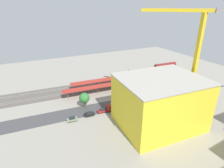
{
  "coord_description": "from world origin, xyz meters",
  "views": [
    {
      "loc": [
        41.68,
        67.16,
        41.24
      ],
      "look_at": [
        8.34,
        -0.41,
        9.0
      ],
      "focal_mm": 29.56,
      "sensor_mm": 36.0,
      "label": 1
    }
  ],
  "objects_px": {
    "construction_building": "(159,103)",
    "traffic_light": "(150,84)",
    "locomotive": "(138,74)",
    "parked_car_1": "(145,101)",
    "box_truck_1": "(132,101)",
    "parked_car_4": "(103,111)",
    "box_truck_0": "(116,106)",
    "passenger_coach": "(165,67)",
    "parked_car_3": "(118,108)",
    "parked_car_0": "(156,98)",
    "tower_crane": "(191,54)",
    "street_tree_2": "(84,98)",
    "parked_car_6": "(72,119)",
    "platform_canopy_near": "(112,84)",
    "platform_canopy_far": "(122,77)",
    "street_tree_1": "(137,84)",
    "street_tree_0": "(171,78)",
    "parked_car_2": "(131,104)",
    "parked_car_5": "(89,114)"
  },
  "relations": [
    {
      "from": "construction_building",
      "to": "street_tree_2",
      "type": "xyz_separation_m",
      "value": [
        20.72,
        -23.43,
        -4.31
      ]
    },
    {
      "from": "parked_car_2",
      "to": "street_tree_2",
      "type": "distance_m",
      "value": 20.7
    },
    {
      "from": "passenger_coach",
      "to": "street_tree_2",
      "type": "distance_m",
      "value": 67.75
    },
    {
      "from": "platform_canopy_near",
      "to": "box_truck_1",
      "type": "bearing_deg",
      "value": 96.69
    },
    {
      "from": "tower_crane",
      "to": "box_truck_1",
      "type": "distance_m",
      "value": 31.12
    },
    {
      "from": "parked_car_1",
      "to": "parked_car_4",
      "type": "relative_size",
      "value": 0.95
    },
    {
      "from": "street_tree_1",
      "to": "construction_building",
      "type": "bearing_deg",
      "value": 74.96
    },
    {
      "from": "parked_car_0",
      "to": "parked_car_3",
      "type": "relative_size",
      "value": 0.88
    },
    {
      "from": "parked_car_6",
      "to": "tower_crane",
      "type": "relative_size",
      "value": 0.1
    },
    {
      "from": "parked_car_2",
      "to": "box_truck_1",
      "type": "distance_m",
      "value": 1.25
    },
    {
      "from": "parked_car_1",
      "to": "parked_car_5",
      "type": "xyz_separation_m",
      "value": [
        26.64,
        -0.75,
        -0.08
      ]
    },
    {
      "from": "tower_crane",
      "to": "street_tree_2",
      "type": "distance_m",
      "value": 46.13
    },
    {
      "from": "traffic_light",
      "to": "construction_building",
      "type": "bearing_deg",
      "value": 58.84
    },
    {
      "from": "construction_building",
      "to": "traffic_light",
      "type": "xyz_separation_m",
      "value": [
        -14.49,
        -23.97,
        -4.67
      ]
    },
    {
      "from": "platform_canopy_far",
      "to": "street_tree_1",
      "type": "relative_size",
      "value": 7.62
    },
    {
      "from": "platform_canopy_far",
      "to": "parked_car_2",
      "type": "bearing_deg",
      "value": 69.19
    },
    {
      "from": "locomotive",
      "to": "platform_canopy_far",
      "type": "bearing_deg",
      "value": 19.8
    },
    {
      "from": "parked_car_4",
      "to": "box_truck_0",
      "type": "height_order",
      "value": "box_truck_0"
    },
    {
      "from": "parked_car_0",
      "to": "parked_car_2",
      "type": "height_order",
      "value": "parked_car_0"
    },
    {
      "from": "passenger_coach",
      "to": "parked_car_1",
      "type": "bearing_deg",
      "value": 38.25
    },
    {
      "from": "parked_car_0",
      "to": "parked_car_1",
      "type": "xyz_separation_m",
      "value": [
        6.53,
        0.27,
        0.09
      ]
    },
    {
      "from": "platform_canopy_near",
      "to": "street_tree_1",
      "type": "height_order",
      "value": "street_tree_1"
    },
    {
      "from": "parked_car_6",
      "to": "box_truck_1",
      "type": "height_order",
      "value": "box_truck_1"
    },
    {
      "from": "street_tree_2",
      "to": "street_tree_0",
      "type": "bearing_deg",
      "value": -179.39
    },
    {
      "from": "passenger_coach",
      "to": "street_tree_2",
      "type": "bearing_deg",
      "value": 19.04
    },
    {
      "from": "tower_crane",
      "to": "parked_car_5",
      "type": "bearing_deg",
      "value": -18.85
    },
    {
      "from": "parked_car_1",
      "to": "box_truck_1",
      "type": "height_order",
      "value": "box_truck_1"
    },
    {
      "from": "parked_car_6",
      "to": "traffic_light",
      "type": "xyz_separation_m",
      "value": [
        -42.92,
        -8.21,
        3.58
      ]
    },
    {
      "from": "construction_building",
      "to": "box_truck_1",
      "type": "xyz_separation_m",
      "value": [
        0.94,
        -16.72,
        -7.39
      ]
    },
    {
      "from": "construction_building",
      "to": "street_tree_0",
      "type": "bearing_deg",
      "value": -136.1
    },
    {
      "from": "street_tree_0",
      "to": "street_tree_2",
      "type": "xyz_separation_m",
      "value": [
        49.2,
        0.53,
        -0.42
      ]
    },
    {
      "from": "parked_car_5",
      "to": "platform_canopy_near",
      "type": "bearing_deg",
      "value": -137.41
    },
    {
      "from": "parked_car_6",
      "to": "box_truck_1",
      "type": "xyz_separation_m",
      "value": [
        -27.49,
        -0.96,
        0.86
      ]
    },
    {
      "from": "platform_canopy_far",
      "to": "traffic_light",
      "type": "relative_size",
      "value": 9.03
    },
    {
      "from": "passenger_coach",
      "to": "parked_car_3",
      "type": "bearing_deg",
      "value": 29.87
    },
    {
      "from": "passenger_coach",
      "to": "box_truck_0",
      "type": "relative_size",
      "value": 1.88
    },
    {
      "from": "traffic_light",
      "to": "parked_car_6",
      "type": "bearing_deg",
      "value": 10.82
    },
    {
      "from": "platform_canopy_far",
      "to": "parked_car_6",
      "type": "height_order",
      "value": "platform_canopy_far"
    },
    {
      "from": "parked_car_6",
      "to": "street_tree_2",
      "type": "height_order",
      "value": "street_tree_2"
    },
    {
      "from": "platform_canopy_near",
      "to": "parked_car_0",
      "type": "xyz_separation_m",
      "value": [
        -14.78,
        17.39,
        -3.23
      ]
    },
    {
      "from": "locomotive",
      "to": "parked_car_1",
      "type": "distance_m",
      "value": 34.06
    },
    {
      "from": "parked_car_6",
      "to": "street_tree_0",
      "type": "bearing_deg",
      "value": -171.8
    },
    {
      "from": "parked_car_4",
      "to": "box_truck_0",
      "type": "relative_size",
      "value": 0.51
    },
    {
      "from": "passenger_coach",
      "to": "box_truck_1",
      "type": "xyz_separation_m",
      "value": [
        44.25,
        28.81,
        -1.41
      ]
    },
    {
      "from": "platform_canopy_far",
      "to": "parked_car_6",
      "type": "xyz_separation_m",
      "value": [
        35.91,
        24.67,
        -2.94
      ]
    },
    {
      "from": "street_tree_0",
      "to": "traffic_light",
      "type": "xyz_separation_m",
      "value": [
        13.99,
        -0.01,
        -0.78
      ]
    },
    {
      "from": "parked_car_6",
      "to": "street_tree_2",
      "type": "distance_m",
      "value": 11.57
    },
    {
      "from": "street_tree_0",
      "to": "traffic_light",
      "type": "height_order",
      "value": "street_tree_0"
    },
    {
      "from": "street_tree_0",
      "to": "street_tree_1",
      "type": "distance_m",
      "value": 21.88
    },
    {
      "from": "parked_car_1",
      "to": "box_truck_1",
      "type": "xyz_separation_m",
      "value": [
        6.31,
        -1.1,
        0.8
      ]
    }
  ]
}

